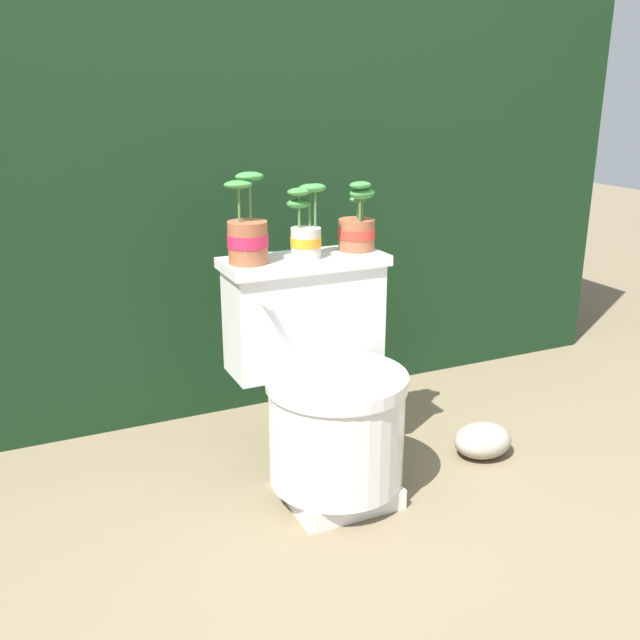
# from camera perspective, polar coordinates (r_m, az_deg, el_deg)

# --- Properties ---
(ground_plane) EXTENTS (12.00, 12.00, 0.00)m
(ground_plane) POSITION_cam_1_polar(r_m,az_deg,el_deg) (2.18, 1.42, -13.12)
(ground_plane) COLOR #75664C
(hedge_backdrop) EXTENTS (3.06, 0.92, 1.65)m
(hedge_backdrop) POSITION_cam_1_polar(r_m,az_deg,el_deg) (2.91, -8.25, 11.91)
(hedge_backdrop) COLOR black
(hedge_backdrop) RESTS_ON ground
(toilet) EXTENTS (0.48, 0.52, 0.66)m
(toilet) POSITION_cam_1_polar(r_m,az_deg,el_deg) (2.05, 0.39, -5.57)
(toilet) COLOR silver
(toilet) RESTS_ON ground
(potted_plant_left) EXTENTS (0.12, 0.11, 0.25)m
(potted_plant_left) POSITION_cam_1_polar(r_m,az_deg,el_deg) (1.98, -5.83, 6.78)
(potted_plant_left) COLOR #9E5638
(potted_plant_left) RESTS_ON toilet
(potted_plant_midleft) EXTENTS (0.12, 0.09, 0.21)m
(potted_plant_midleft) POSITION_cam_1_polar(r_m,az_deg,el_deg) (2.03, -1.14, 7.28)
(potted_plant_midleft) COLOR beige
(potted_plant_midleft) RESTS_ON toilet
(potted_plant_middle) EXTENTS (0.11, 0.12, 0.21)m
(potted_plant_middle) POSITION_cam_1_polar(r_m,az_deg,el_deg) (2.13, 2.99, 7.39)
(potted_plant_middle) COLOR #9E5638
(potted_plant_middle) RESTS_ON toilet
(garden_stone) EXTENTS (0.19, 0.16, 0.11)m
(garden_stone) POSITION_cam_1_polar(r_m,az_deg,el_deg) (2.37, 12.89, -9.36)
(garden_stone) COLOR #9E9384
(garden_stone) RESTS_ON ground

